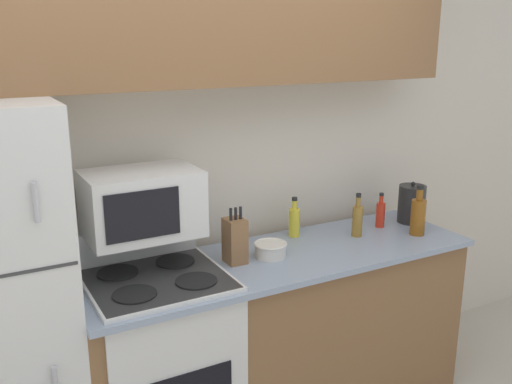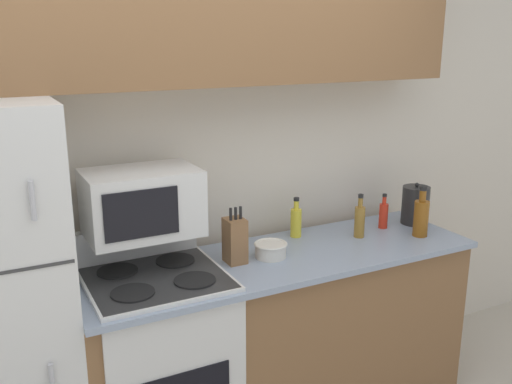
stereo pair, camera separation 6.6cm
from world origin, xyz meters
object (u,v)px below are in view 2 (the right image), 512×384
Objects in this scene: bottle_vinegar at (360,220)px; knife_block at (235,240)px; kettle at (415,205)px; bottle_cooking_spray at (296,221)px; bowl at (271,249)px; bottle_hot_sauce at (383,215)px; stove at (160,367)px; bottle_whiskey at (421,217)px; microwave at (142,203)px.

knife_block is at bearing -178.98° from bottle_vinegar.
bottle_cooking_spray is at bearing 170.54° from kettle.
bottle_cooking_spray is at bearing 151.66° from bottle_vinegar.
knife_block reaches higher than bowl.
bottle_cooking_spray is 0.53m from bottle_hot_sauce.
knife_block is (0.41, 0.02, 0.55)m from stove.
kettle is (0.12, 0.18, 0.00)m from bottle_whiskey.
stove is at bearing 176.07° from bottle_whiskey.
bottle_vinegar is at bearing -3.73° from microwave.
bottle_vinegar reaches higher than stove.
microwave is 2.09× the size of bottle_vinegar.
bottle_whiskey reaches higher than bowl.
microwave is (-0.01, 0.11, 0.78)m from stove.
bottle_hot_sauce is at bearing 6.96° from bowl.
bottle_whiskey is at bearing -65.06° from bottle_hot_sauce.
bottle_vinegar is 1.09× the size of bottle_cooking_spray.
bottle_hot_sauce is (0.21, 0.06, -0.02)m from bottle_vinegar.
knife_block reaches higher than bottle_hot_sauce.
stove is 0.69m from knife_block.
knife_block is at bearing -175.66° from bottle_hot_sauce.
microwave is 1.79× the size of bottle_whiskey.
bowl is at bearing 173.24° from bottle_whiskey.
kettle is (0.99, 0.08, 0.07)m from bowl.
kettle is (0.73, -0.12, 0.02)m from bottle_cooking_spray.
stove is at bearing -175.92° from bottle_hot_sauce.
bottle_cooking_spray is at bearing 168.71° from bottle_hot_sauce.
bottle_whiskey is 1.15× the size of kettle.
bowl is 0.33m from bottle_cooking_spray.
bottle_whiskey reaches higher than bottle_hot_sauce.
knife_block is 1.40× the size of bottle_hot_sauce.
stove is at bearing -177.15° from kettle.
bottle_cooking_spray is at bearing 153.62° from bottle_whiskey.
stove is at bearing -178.11° from bottle_vinegar.
stove is at bearing -166.79° from bottle_cooking_spray.
bottle_hot_sauce is at bearing -11.29° from bottle_cooking_spray.
bottle_cooking_spray is 0.74m from kettle.
microwave is 2.06× the size of kettle.
microwave is 1.19m from bottle_vinegar.
bowl is at bearing -173.04° from bottle_hot_sauce.
bottle_whiskey is 1.40× the size of bottle_hot_sauce.
bottle_hot_sauce is at bearing 4.08° from stove.
bowl is (0.60, -0.11, -0.29)m from microwave.
microwave is 2.51× the size of bottle_hot_sauce.
bottle_hot_sauce is at bearing 114.94° from bottle_whiskey.
bottle_vinegar is 0.99× the size of kettle.
bottle_hot_sauce is (1.38, -0.02, -0.25)m from microwave.
bottle_cooking_spray is at bearing 5.72° from microwave.
bottle_whiskey is (1.46, -0.10, 0.55)m from stove.
bottle_hot_sauce is (0.52, -0.10, -0.01)m from bottle_cooking_spray.
bottle_vinegar is at bearing 1.02° from knife_block.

